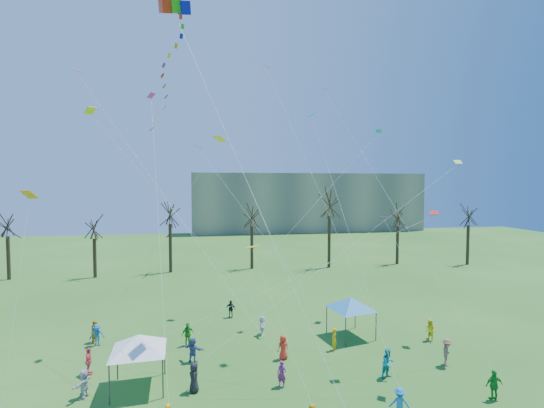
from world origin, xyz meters
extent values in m
cube|color=gray|center=(22.00, 82.00, 7.50)|extent=(60.00, 14.00, 15.00)
cylinder|color=black|center=(-29.20, 36.20, 2.78)|extent=(0.44, 0.44, 5.55)
cylinder|color=black|center=(-18.67, 35.55, 2.55)|extent=(0.44, 0.44, 5.10)
cylinder|color=black|center=(-9.22, 36.99, 3.34)|extent=(0.44, 0.44, 6.69)
cylinder|color=black|center=(2.14, 37.43, 3.07)|extent=(0.44, 0.44, 6.14)
cylinder|color=black|center=(13.36, 36.30, 3.78)|extent=(0.44, 0.44, 7.57)
cylinder|color=black|center=(24.45, 37.00, 2.89)|extent=(0.44, 0.44, 5.78)
cylinder|color=black|center=(34.77, 34.82, 3.00)|extent=(0.44, 0.44, 5.99)
cube|color=red|center=(-6.39, 7.33, 22.71)|extent=(0.85, 1.24, 1.10)
cube|color=#259E15|center=(-5.85, 7.33, 22.71)|extent=(0.85, 1.24, 1.10)
cube|color=#0E0FB2|center=(-5.30, 7.33, 22.71)|extent=(0.85, 1.24, 1.10)
cylinder|color=white|center=(-1.94, 2.80, 12.15)|extent=(0.02, 0.02, 23.13)
cylinder|color=#3F3F44|center=(-9.40, 4.95, 1.14)|extent=(0.08, 0.08, 2.29)
cylinder|color=#3F3F44|center=(-6.58, 5.17, 1.14)|extent=(0.08, 0.08, 2.29)
cylinder|color=#3F3F44|center=(-9.61, 7.77, 1.14)|extent=(0.08, 0.08, 2.29)
cylinder|color=#3F3F44|center=(-6.79, 7.99, 1.14)|extent=(0.08, 0.08, 2.29)
pyramid|color=white|center=(-8.09, 6.47, 2.78)|extent=(4.34, 4.34, 0.98)
cylinder|color=#3F3F44|center=(6.10, 10.04, 1.12)|extent=(0.09, 0.09, 2.24)
cylinder|color=#3F3F44|center=(8.81, 10.66, 1.12)|extent=(0.09, 0.09, 2.24)
cylinder|color=#3F3F44|center=(5.49, 12.74, 1.12)|extent=(0.09, 0.09, 2.24)
cylinder|color=#3F3F44|center=(8.19, 13.36, 1.12)|extent=(0.09, 0.09, 2.24)
pyramid|color=#2376B3|center=(7.15, 11.70, 2.72)|extent=(4.16, 4.16, 0.96)
imported|color=#1875C2|center=(5.74, 1.24, 0.81)|extent=(1.16, 0.85, 1.61)
imported|color=green|center=(11.84, 1.93, 0.85)|extent=(1.01, 0.47, 1.70)
imported|color=silver|center=(-11.02, 5.97, 0.81)|extent=(0.91, 1.58, 1.62)
imported|color=black|center=(-4.86, 5.56, 0.87)|extent=(0.68, 0.92, 1.73)
imported|color=#822067|center=(0.30, 5.24, 0.78)|extent=(0.68, 0.63, 1.56)
imported|color=#0C97AE|center=(7.09, 5.19, 0.92)|extent=(1.07, 0.94, 1.85)
imported|color=#8B5A4C|center=(11.72, 6.03, 0.91)|extent=(1.29, 1.33, 1.82)
imported|color=#FF546B|center=(-11.57, 8.72, 0.86)|extent=(0.55, 1.06, 1.72)
imported|color=#48579C|center=(-5.09, 9.39, 0.84)|extent=(1.60, 1.23, 1.69)
imported|color=red|center=(1.08, 8.76, 0.84)|extent=(0.95, 0.78, 1.68)
imported|color=#ECA70C|center=(5.02, 9.54, 0.82)|extent=(0.68, 0.71, 1.64)
imported|color=yellow|center=(12.94, 9.92, 0.83)|extent=(0.81, 0.94, 1.66)
imported|color=#165FB5|center=(-12.31, 13.23, 0.82)|extent=(1.14, 0.77, 1.64)
imported|color=#269721|center=(-5.59, 12.12, 0.87)|extent=(1.08, 0.94, 1.75)
imported|color=white|center=(0.24, 13.15, 0.78)|extent=(0.79, 1.51, 1.55)
imported|color=black|center=(-2.05, 17.66, 0.80)|extent=(1.01, 0.71, 1.59)
imported|color=orange|center=(-12.60, 13.93, 0.85)|extent=(0.73, 0.89, 1.70)
cube|color=orange|center=(-12.94, 4.56, 11.61)|extent=(0.73, 0.79, 0.44)
cylinder|color=white|center=(-13.05, 3.07, 6.45)|extent=(0.01, 0.01, 10.35)
cube|color=#FF2AC6|center=(-8.22, 14.10, 18.97)|extent=(0.71, 0.70, 0.37)
cylinder|color=white|center=(-7.05, 7.87, 10.13)|extent=(0.01, 0.01, 21.42)
cube|color=yellow|center=(-1.48, 4.76, 8.59)|extent=(0.86, 0.76, 0.20)
cylinder|color=white|center=(-0.29, 2.70, 4.94)|extent=(0.01, 0.01, 8.37)
cube|color=#1777AC|center=(3.68, 11.13, 17.36)|extent=(0.77, 0.72, 0.42)
cylinder|color=white|center=(4.71, 6.18, 9.33)|extent=(0.01, 0.01, 18.64)
cube|color=blue|center=(6.59, 17.23, 20.85)|extent=(0.75, 0.73, 0.21)
cylinder|color=white|center=(9.22, 9.58, 11.08)|extent=(0.01, 0.01, 25.06)
cube|color=red|center=(9.65, 4.63, 10.40)|extent=(0.73, 0.76, 0.23)
cylinder|color=white|center=(-0.68, 5.30, 5.85)|extent=(0.01, 0.01, 22.47)
cube|color=#95C92F|center=(15.87, 11.21, 13.94)|extent=(0.72, 0.79, 0.36)
cylinder|color=white|center=(5.50, 8.38, 7.62)|extent=(0.01, 0.01, 24.73)
cube|color=purple|center=(-14.93, 18.65, 21.85)|extent=(0.94, 0.94, 0.34)
cylinder|color=white|center=(-7.31, 11.94, 11.57)|extent=(0.01, 0.01, 28.60)
cube|color=orange|center=(1.87, 21.40, 23.91)|extent=(0.77, 0.75, 0.32)
cylinder|color=white|center=(4.48, 13.29, 12.60)|extent=(0.01, 0.01, 27.99)
cube|color=#F128BD|center=(7.51, 6.81, 9.99)|extent=(0.62, 0.48, 0.14)
cylinder|color=white|center=(9.61, 6.42, 5.64)|extent=(0.01, 0.01, 9.32)
cube|color=yellow|center=(-3.23, 7.38, 14.96)|extent=(0.89, 0.91, 0.28)
cylinder|color=white|center=(-7.40, 8.05, 8.13)|extent=(0.01, 0.01, 15.72)
cube|color=#1A90C6|center=(12.09, 17.68, 17.22)|extent=(0.76, 0.79, 0.30)
cylinder|color=white|center=(3.50, 13.54, 9.26)|extent=(0.01, 0.01, 24.60)
cube|color=yellow|center=(-11.57, 10.30, 16.97)|extent=(0.90, 0.90, 0.41)
cylinder|color=white|center=(-5.25, 9.53, 9.14)|extent=(0.01, 0.01, 19.89)
cube|color=#177BB1|center=(-4.70, 14.52, 15.15)|extent=(0.81, 0.74, 0.24)
cylinder|color=white|center=(0.16, 12.03, 8.23)|extent=(0.01, 0.01, 17.33)
camera|label=1|loc=(-3.91, -16.45, 12.11)|focal=25.00mm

